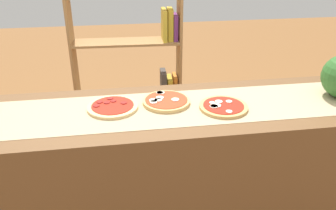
# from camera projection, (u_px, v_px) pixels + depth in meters

# --- Properties ---
(counter) EXTENTS (2.28, 0.62, 0.95)m
(counter) POSITION_uv_depth(u_px,v_px,m) (168.00, 181.00, 2.04)
(counter) COLOR brown
(counter) RESTS_ON ground_plane
(parchment_paper) EXTENTS (2.03, 0.42, 0.00)m
(parchment_paper) POSITION_uv_depth(u_px,v_px,m) (168.00, 108.00, 1.83)
(parchment_paper) COLOR tan
(parchment_paper) RESTS_ON counter
(pizza_pepperoni_0) EXTENTS (0.27, 0.27, 0.02)m
(pizza_pepperoni_0) POSITION_uv_depth(u_px,v_px,m) (113.00, 107.00, 1.83)
(pizza_pepperoni_0) COLOR #E5C17F
(pizza_pepperoni_0) RESTS_ON parchment_paper
(pizza_mozzarella_1) EXTENTS (0.26, 0.26, 0.03)m
(pizza_mozzarella_1) POSITION_uv_depth(u_px,v_px,m) (166.00, 101.00, 1.88)
(pizza_mozzarella_1) COLOR #DBB26B
(pizza_mozzarella_1) RESTS_ON parchment_paper
(pizza_mozzarella_2) EXTENTS (0.25, 0.25, 0.02)m
(pizza_mozzarella_2) POSITION_uv_depth(u_px,v_px,m) (223.00, 107.00, 1.82)
(pizza_mozzarella_2) COLOR tan
(pizza_mozzarella_2) RESTS_ON parchment_paper
(bookshelf) EXTENTS (0.88, 0.26, 1.51)m
(bookshelf) POSITION_uv_depth(u_px,v_px,m) (142.00, 83.00, 2.92)
(bookshelf) COLOR #A87A47
(bookshelf) RESTS_ON ground_plane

